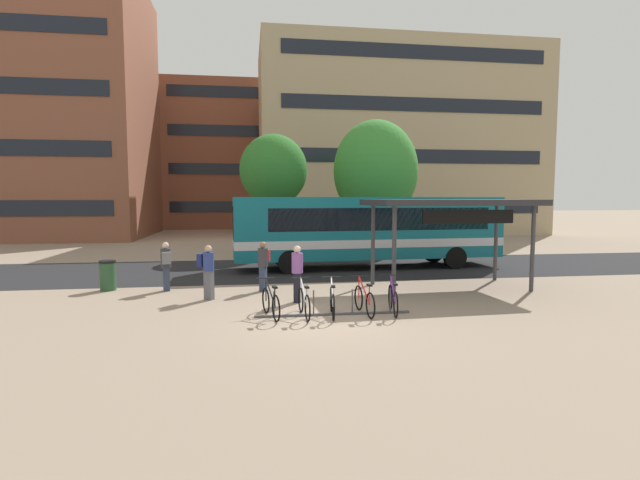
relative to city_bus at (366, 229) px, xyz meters
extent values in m
plane|color=gray|center=(-3.50, -9.06, -1.78)|extent=(200.00, 200.00, 0.00)
cube|color=#232326|center=(-3.50, 0.00, -1.77)|extent=(80.00, 7.20, 0.01)
cube|color=#0F6070|center=(0.06, 0.00, 0.07)|extent=(12.11, 3.12, 2.70)
cube|color=silver|center=(0.06, 0.00, -0.58)|extent=(12.13, 3.15, 0.36)
cube|color=black|center=(-5.38, -0.26, 1.20)|extent=(1.11, 2.34, 0.40)
cube|color=black|center=(-5.91, -0.28, 0.34)|extent=(0.19, 2.19, 1.40)
cube|color=black|center=(0.42, -1.23, 0.48)|extent=(9.83, 0.53, 0.97)
cube|color=black|center=(0.30, 1.26, 0.48)|extent=(9.83, 0.53, 0.97)
cylinder|color=black|center=(-3.60, -1.33, -1.28)|extent=(1.01, 0.35, 1.00)
cylinder|color=black|center=(-3.71, 0.98, -1.28)|extent=(1.01, 0.35, 1.00)
cylinder|color=black|center=(3.83, -0.97, -1.28)|extent=(1.01, 0.35, 1.00)
cylinder|color=black|center=(3.72, 1.34, -1.28)|extent=(1.01, 0.35, 1.00)
cube|color=#47474C|center=(-3.04, -8.62, -1.75)|extent=(4.23, 0.14, 0.06)
cylinder|color=#47474C|center=(-4.63, -8.60, -1.43)|extent=(0.04, 0.04, 0.70)
cylinder|color=#47474C|center=(-3.57, -8.62, -1.43)|extent=(0.04, 0.04, 0.70)
cylinder|color=#47474C|center=(-2.51, -8.63, -1.43)|extent=(0.04, 0.04, 0.70)
cylinder|color=#47474C|center=(-1.46, -8.65, -1.43)|extent=(0.04, 0.04, 0.70)
torus|color=black|center=(-4.83, -8.09, -1.42)|extent=(0.20, 0.70, 0.70)
torus|color=black|center=(-4.60, -9.09, -1.42)|extent=(0.20, 0.70, 0.70)
cube|color=black|center=(-4.72, -8.57, -1.11)|extent=(0.23, 0.90, 0.58)
cylinder|color=black|center=(-4.63, -8.99, -1.16)|extent=(0.04, 0.04, 0.55)
cube|color=black|center=(-4.63, -8.99, -0.90)|extent=(0.15, 0.24, 0.05)
cylinder|color=black|center=(-4.82, -8.11, -1.11)|extent=(0.04, 0.04, 0.65)
cylinder|color=black|center=(-4.82, -8.11, -0.80)|extent=(0.51, 0.14, 0.03)
torus|color=black|center=(-3.87, -8.17, -1.42)|extent=(0.09, 0.71, 0.70)
torus|color=black|center=(-3.81, -9.19, -1.42)|extent=(0.09, 0.71, 0.70)
cube|color=#B7BABF|center=(-3.84, -8.66, -1.11)|extent=(0.09, 0.92, 0.58)
cylinder|color=#B7BABF|center=(-3.81, -9.09, -1.16)|extent=(0.03, 0.03, 0.55)
cube|color=black|center=(-3.81, -9.09, -0.90)|extent=(0.11, 0.23, 0.05)
cylinder|color=#B7BABF|center=(-3.87, -8.19, -1.11)|extent=(0.03, 0.03, 0.65)
cylinder|color=black|center=(-3.87, -8.19, -0.80)|extent=(0.52, 0.06, 0.03)
torus|color=black|center=(-3.01, -8.18, -1.42)|extent=(0.13, 0.70, 0.70)
torus|color=black|center=(-3.13, -9.19, -1.42)|extent=(0.13, 0.70, 0.70)
cube|color=silver|center=(-3.07, -8.67, -1.11)|extent=(0.14, 0.92, 0.58)
cylinder|color=silver|center=(-3.12, -9.09, -1.16)|extent=(0.03, 0.03, 0.55)
cube|color=black|center=(-3.12, -9.09, -0.90)|extent=(0.13, 0.23, 0.05)
cylinder|color=silver|center=(-3.02, -8.20, -1.11)|extent=(0.04, 0.04, 0.65)
cylinder|color=black|center=(-3.02, -8.20, -0.80)|extent=(0.52, 0.09, 0.03)
torus|color=black|center=(-2.22, -8.12, -1.42)|extent=(0.10, 0.71, 0.70)
torus|color=black|center=(-2.14, -9.14, -1.42)|extent=(0.10, 0.71, 0.70)
cube|color=red|center=(-2.18, -8.61, -1.11)|extent=(0.11, 0.92, 0.58)
cylinder|color=red|center=(-2.15, -9.04, -1.16)|extent=(0.03, 0.03, 0.55)
cube|color=black|center=(-2.15, -9.04, -0.90)|extent=(0.12, 0.23, 0.05)
cylinder|color=red|center=(-2.22, -8.14, -1.11)|extent=(0.03, 0.03, 0.65)
cylinder|color=black|center=(-2.22, -8.14, -0.80)|extent=(0.52, 0.07, 0.03)
torus|color=black|center=(-1.29, -8.12, -1.42)|extent=(0.15, 0.70, 0.70)
torus|color=black|center=(-1.45, -9.13, -1.42)|extent=(0.15, 0.70, 0.70)
cube|color=#702893|center=(-1.37, -8.61, -1.11)|extent=(0.17, 0.91, 0.58)
cylinder|color=#702893|center=(-1.44, -9.03, -1.16)|extent=(0.03, 0.03, 0.55)
cube|color=black|center=(-1.44, -9.03, -0.90)|extent=(0.13, 0.23, 0.05)
cylinder|color=#702893|center=(-1.30, -8.14, -1.11)|extent=(0.04, 0.04, 0.65)
cylinder|color=black|center=(-1.30, -8.14, -0.80)|extent=(0.52, 0.11, 0.03)
cylinder|color=#38383D|center=(-0.70, -6.49, -0.32)|extent=(0.15, 0.15, 2.91)
cylinder|color=#38383D|center=(4.21, -6.28, -0.32)|extent=(0.15, 0.15, 2.91)
cylinder|color=#38383D|center=(-0.79, -4.22, -0.32)|extent=(0.15, 0.15, 2.91)
cylinder|color=#38383D|center=(4.11, -4.00, -0.32)|extent=(0.15, 0.15, 2.91)
cube|color=#28282D|center=(1.71, -5.25, 1.23)|extent=(5.84, 3.32, 0.20)
cube|color=black|center=(1.76, -6.54, 0.78)|extent=(3.14, 0.22, 0.44)
cube|color=#2D3851|center=(-4.81, -4.92, -1.35)|extent=(0.28, 0.32, 0.84)
cylinder|color=#333338|center=(-4.81, -4.92, -0.62)|extent=(0.44, 0.44, 0.63)
sphere|color=#936B4C|center=(-4.81, -4.92, -0.19)|extent=(0.22, 0.22, 0.22)
cube|color=#B21E23|center=(-4.71, -4.68, -0.59)|extent=(0.33, 0.27, 0.40)
cube|color=#2D3851|center=(-8.07, -4.39, -1.37)|extent=(0.26, 0.30, 0.80)
cylinder|color=#333338|center=(-8.07, -4.39, -0.65)|extent=(0.41, 0.41, 0.65)
sphere|color=beige|center=(-8.07, -4.39, -0.22)|extent=(0.22, 0.22, 0.22)
cube|color=slate|center=(-8.01, -4.64, -0.62)|extent=(0.32, 0.24, 0.40)
cube|color=black|center=(-3.83, -6.85, -1.33)|extent=(0.25, 0.30, 0.90)
cylinder|color=#7F4C93|center=(-3.83, -6.85, -0.57)|extent=(0.41, 0.41, 0.61)
sphere|color=beige|center=(-3.83, -6.85, -0.16)|extent=(0.22, 0.22, 0.22)
cube|color=navy|center=(-3.77, -6.60, -0.54)|extent=(0.31, 0.24, 0.40)
cube|color=#565660|center=(-6.51, -6.08, -1.32)|extent=(0.33, 0.31, 0.92)
cylinder|color=navy|center=(-6.51, -6.08, -0.57)|extent=(0.47, 0.47, 0.57)
sphere|color=tan|center=(-6.51, -6.08, -0.18)|extent=(0.22, 0.22, 0.22)
cube|color=navy|center=(-6.73, -5.94, -0.54)|extent=(0.30, 0.33, 0.40)
cylinder|color=#284C2D|center=(-10.07, -3.99, -1.30)|extent=(0.52, 0.52, 0.95)
cylinder|color=black|center=(-10.07, -3.99, -0.79)|extent=(0.55, 0.55, 0.08)
cylinder|color=brown|center=(2.20, 6.76, -0.66)|extent=(0.32, 0.32, 2.23)
ellipsoid|color=#388433|center=(2.20, 6.76, 2.99)|extent=(4.98, 4.98, 5.97)
cylinder|color=brown|center=(-3.85, 6.20, -0.26)|extent=(0.32, 0.32, 3.03)
ellipsoid|color=#2D7028|center=(-3.85, 6.20, 2.96)|extent=(3.80, 3.80, 4.00)
cube|color=brown|center=(-22.30, 20.85, 8.46)|extent=(17.47, 13.05, 20.47)
cube|color=tan|center=(8.05, 21.61, 6.35)|extent=(24.46, 10.62, 16.25)
cube|color=black|center=(8.05, 16.27, 0.66)|extent=(21.53, 0.06, 1.10)
cube|color=black|center=(8.05, 16.27, 4.73)|extent=(21.53, 0.06, 1.10)
cube|color=black|center=(8.05, 16.27, 8.79)|extent=(21.53, 0.06, 1.10)
cube|color=black|center=(8.05, 16.27, 12.85)|extent=(21.53, 0.06, 1.10)
cube|color=brown|center=(-5.67, 34.81, 5.79)|extent=(16.73, 13.08, 15.13)
cube|color=black|center=(-5.67, 28.25, 0.49)|extent=(14.72, 0.06, 1.10)
cube|color=black|center=(-5.67, 28.25, 4.28)|extent=(14.72, 0.06, 1.10)
cube|color=black|center=(-5.67, 28.25, 8.06)|extent=(14.72, 0.06, 1.10)
cube|color=black|center=(-5.67, 28.25, 11.84)|extent=(14.72, 0.06, 1.10)
camera|label=1|loc=(-5.26, -21.23, 1.39)|focal=27.08mm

